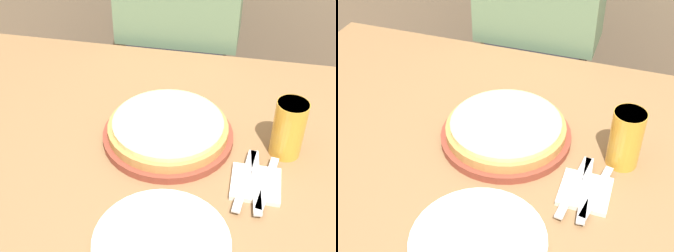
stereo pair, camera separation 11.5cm
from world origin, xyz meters
TOP-DOWN VIEW (x-y plane):
  - dining_table at (0.00, 0.00)m, footprint 1.56×0.97m
  - pizza_on_board at (-0.05, 0.05)m, footprint 0.33×0.33m
  - beer_glass at (0.24, 0.05)m, footprint 0.07×0.07m
  - dinner_plate at (0.01, -0.28)m, footprint 0.27×0.27m
  - napkin_stack at (0.18, -0.08)m, footprint 0.11×0.11m
  - fork at (0.15, -0.08)m, footprint 0.04×0.20m
  - dinner_knife at (0.18, -0.08)m, footprint 0.04×0.20m
  - spoon at (0.20, -0.08)m, footprint 0.05×0.17m
  - diner_person at (-0.12, 0.63)m, footprint 0.41×0.20m

SIDE VIEW (x-z plane):
  - dining_table at x=0.00m, z-range 0.00..0.76m
  - diner_person at x=-0.12m, z-range -0.02..1.31m
  - napkin_stack at x=0.18m, z-range 0.76..0.77m
  - dinner_plate at x=0.01m, z-range 0.76..0.78m
  - fork at x=0.15m, z-range 0.77..0.78m
  - dinner_knife at x=0.18m, z-range 0.77..0.78m
  - spoon at x=0.20m, z-range 0.77..0.78m
  - pizza_on_board at x=-0.05m, z-range 0.76..0.81m
  - beer_glass at x=0.24m, z-range 0.77..0.91m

